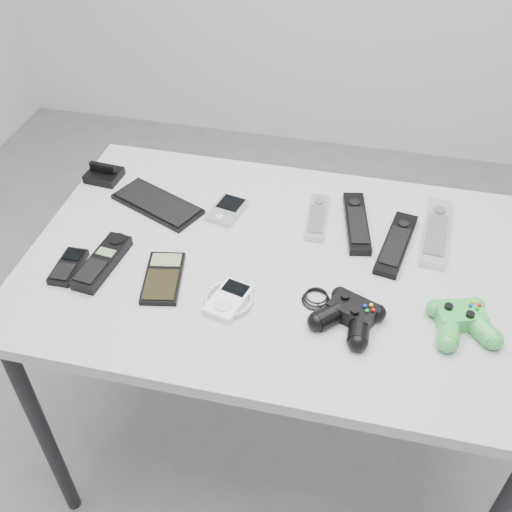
% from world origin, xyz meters
% --- Properties ---
extents(floor, '(3.50, 3.50, 0.00)m').
position_xyz_m(floor, '(0.00, 0.00, 0.00)').
color(floor, slate).
rests_on(floor, ground).
extents(desk, '(1.19, 0.77, 0.80)m').
position_xyz_m(desk, '(0.06, -0.09, 0.73)').
color(desk, '#ADADB0').
rests_on(desk, floor).
extents(pda_keyboard, '(0.26, 0.19, 0.01)m').
position_xyz_m(pda_keyboard, '(-0.30, 0.04, 0.81)').
color(pda_keyboard, black).
rests_on(pda_keyboard, desk).
extents(dock_bracket, '(0.09, 0.08, 0.05)m').
position_xyz_m(dock_bracket, '(-0.48, 0.12, 0.82)').
color(dock_bracket, black).
rests_on(dock_bracket, desk).
extents(pda, '(0.09, 0.12, 0.02)m').
position_xyz_m(pda, '(-0.11, 0.05, 0.81)').
color(pda, '#A7A8AE').
rests_on(pda, desk).
extents(remote_silver_a, '(0.05, 0.18, 0.02)m').
position_xyz_m(remote_silver_a, '(0.11, 0.08, 0.81)').
color(remote_silver_a, '#A7A8AE').
rests_on(remote_silver_a, desk).
extents(remote_black_a, '(0.09, 0.23, 0.02)m').
position_xyz_m(remote_black_a, '(0.21, 0.08, 0.81)').
color(remote_black_a, black).
rests_on(remote_black_a, desk).
extents(remote_black_b, '(0.09, 0.23, 0.02)m').
position_xyz_m(remote_black_b, '(0.31, 0.02, 0.81)').
color(remote_black_b, black).
rests_on(remote_black_b, desk).
extents(remote_silver_b, '(0.08, 0.25, 0.03)m').
position_xyz_m(remote_silver_b, '(0.40, 0.08, 0.81)').
color(remote_silver_b, '#B5B4BB').
rests_on(remote_silver_b, desk).
extents(mobile_phone, '(0.05, 0.12, 0.02)m').
position_xyz_m(mobile_phone, '(-0.41, -0.23, 0.81)').
color(mobile_phone, black).
rests_on(mobile_phone, desk).
extents(cordless_handset, '(0.08, 0.19, 0.03)m').
position_xyz_m(cordless_handset, '(-0.34, -0.20, 0.81)').
color(cordless_handset, black).
rests_on(cordless_handset, desk).
extents(calculator, '(0.11, 0.17, 0.02)m').
position_xyz_m(calculator, '(-0.19, -0.21, 0.81)').
color(calculator, black).
rests_on(calculator, desk).
extents(mp3_player, '(0.13, 0.13, 0.02)m').
position_xyz_m(mp3_player, '(-0.03, -0.25, 0.81)').
color(mp3_player, white).
rests_on(mp3_player, desk).
extents(controller_black, '(0.27, 0.22, 0.05)m').
position_xyz_m(controller_black, '(0.23, -0.24, 0.82)').
color(controller_black, black).
rests_on(controller_black, desk).
extents(controller_green, '(0.17, 0.18, 0.05)m').
position_xyz_m(controller_green, '(0.46, -0.21, 0.82)').
color(controller_green, green).
rests_on(controller_green, desk).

